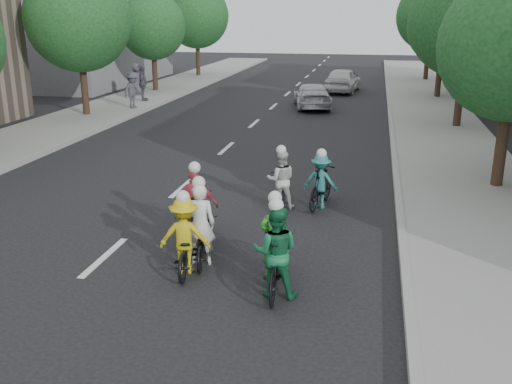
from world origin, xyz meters
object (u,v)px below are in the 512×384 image
(cyclist_2, at_px, (321,184))
(cyclist_3, at_px, (281,185))
(spectator_2, at_px, (137,79))
(follow_car_trail, at_px, (343,80))
(spectator_1, at_px, (143,83))
(cyclist_0, at_px, (186,242))
(follow_car_lead, at_px, (312,96))
(cyclist_6, at_px, (276,258))
(cyclist_5, at_px, (201,235))
(cyclist_1, at_px, (197,212))
(spectator_0, at_px, (133,90))
(cyclist_4, at_px, (275,246))

(cyclist_2, bearing_deg, cyclist_3, 23.75)
(spectator_2, bearing_deg, follow_car_trail, -65.85)
(follow_car_trail, height_order, spectator_1, spectator_1)
(cyclist_0, xyz_separation_m, follow_car_lead, (0.19, 20.26, 0.03))
(spectator_2, bearing_deg, spectator_1, -147.34)
(cyclist_3, xyz_separation_m, spectator_2, (-11.50, 17.83, 0.48))
(cyclist_0, xyz_separation_m, cyclist_6, (1.87, -0.59, 0.09))
(follow_car_trail, height_order, spectator_2, spectator_2)
(cyclist_3, height_order, cyclist_5, cyclist_5)
(cyclist_2, bearing_deg, cyclist_6, 98.31)
(cyclist_2, distance_m, follow_car_trail, 22.44)
(cyclist_1, distance_m, spectator_0, 17.91)
(cyclist_6, xyz_separation_m, spectator_1, (-10.91, 20.42, 0.41))
(cyclist_1, height_order, spectator_1, spectator_1)
(follow_car_lead, distance_m, spectator_1, 9.25)
(follow_car_lead, height_order, spectator_1, spectator_1)
(cyclist_4, height_order, follow_car_trail, cyclist_4)
(cyclist_0, xyz_separation_m, cyclist_4, (1.72, 0.16, -0.01))
(cyclist_0, distance_m, spectator_1, 21.80)
(spectator_1, bearing_deg, cyclist_6, -169.54)
(cyclist_1, xyz_separation_m, cyclist_5, (0.44, -1.11, -0.08))
(cyclist_3, bearing_deg, cyclist_1, 49.87)
(cyclist_2, bearing_deg, follow_car_trail, -76.05)
(cyclist_4, relative_size, follow_car_trail, 0.39)
(cyclist_0, relative_size, cyclist_3, 1.12)
(spectator_0, bearing_deg, spectator_1, 32.59)
(cyclist_1, distance_m, cyclist_5, 1.19)
(cyclist_3, relative_size, spectator_0, 0.93)
(cyclist_5, height_order, spectator_2, spectator_2)
(cyclist_5, bearing_deg, cyclist_3, -115.80)
(cyclist_1, distance_m, follow_car_lead, 18.72)
(cyclist_6, xyz_separation_m, spectator_0, (-10.46, 17.99, 0.35))
(spectator_0, xyz_separation_m, spectator_2, (-1.73, 4.56, 0.02))
(cyclist_0, xyz_separation_m, cyclist_3, (1.18, 4.13, -0.02))
(spectator_0, bearing_deg, cyclist_0, -131.77)
(cyclist_2, bearing_deg, cyclist_1, 60.78)
(follow_car_trail, relative_size, spectator_1, 2.32)
(cyclist_0, distance_m, follow_car_trail, 26.80)
(cyclist_5, bearing_deg, spectator_1, -75.11)
(cyclist_1, distance_m, cyclist_3, 2.96)
(cyclist_5, relative_size, follow_car_trail, 0.41)
(follow_car_lead, distance_m, follow_car_trail, 6.61)
(cyclist_1, xyz_separation_m, spectator_2, (-10.06, 20.41, 0.39))
(cyclist_0, xyz_separation_m, spectator_0, (-8.59, 17.40, 0.44))
(follow_car_lead, xyz_separation_m, follow_car_trail, (1.20, 6.50, 0.12))
(cyclist_3, height_order, cyclist_4, cyclist_4)
(cyclist_0, distance_m, spectator_2, 24.27)
(cyclist_1, xyz_separation_m, spectator_1, (-8.79, 18.28, 0.44))
(cyclist_3, bearing_deg, spectator_1, -67.84)
(cyclist_0, relative_size, spectator_0, 1.03)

